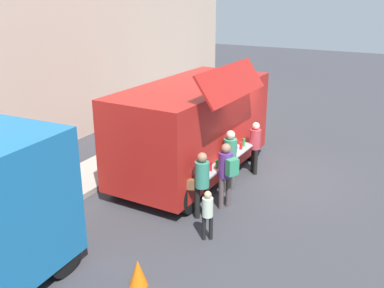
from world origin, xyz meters
TOP-DOWN VIEW (x-y plane):
  - ground_plane at (0.00, 0.00)m, footprint 60.00×60.00m
  - curb_strip at (-4.70, 4.61)m, footprint 28.00×1.60m
  - food_truck_main at (-0.70, 1.99)m, footprint 5.71×3.13m
  - traffic_cone_orange at (-5.82, 0.49)m, footprint 0.36×0.36m
  - trash_bin at (2.80, 4.31)m, footprint 0.60×0.60m
  - customer_front_ordering at (-1.21, 0.60)m, footprint 0.36×0.36m
  - customer_mid_with_backpack at (-2.20, 0.27)m, footprint 0.48×0.57m
  - customer_rear_waiting at (-2.97, 0.59)m, footprint 0.38×0.56m
  - customer_extra_browsing at (0.28, 0.42)m, footprint 0.33×0.33m
  - child_near_queue at (-3.77, 0.03)m, footprint 0.24×0.24m

SIDE VIEW (x-z plane):
  - ground_plane at x=0.00m, z-range 0.00..0.00m
  - curb_strip at x=-4.70m, z-range 0.00..0.15m
  - traffic_cone_orange at x=-5.82m, z-range 0.00..0.55m
  - trash_bin at x=2.80m, z-range 0.00..1.03m
  - child_near_queue at x=-3.77m, z-range 0.12..1.31m
  - customer_extra_browsing at x=0.28m, z-range 0.16..1.77m
  - customer_rear_waiting at x=-2.97m, z-range 0.16..1.88m
  - customer_front_ordering at x=-1.21m, z-range 0.17..1.93m
  - customer_mid_with_backpack at x=-2.20m, z-range 0.20..1.94m
  - food_truck_main at x=-0.70m, z-range -0.23..3.26m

